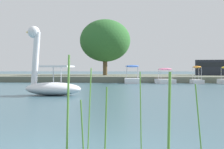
# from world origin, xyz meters

# --- Properties ---
(shore_bank_far) EXTENTS (113.91, 20.32, 0.56)m
(shore_bank_far) POSITION_xyz_m (0.00, 40.24, 0.28)
(shore_bank_far) COLOR #5B6051
(shore_bank_far) RESTS_ON ground_plane
(swan_boat) EXTENTS (2.87, 1.72, 3.38)m
(swan_boat) POSITION_xyz_m (-3.93, 12.79, 0.67)
(swan_boat) COLOR white
(swan_boat) RESTS_ON ground_plane
(pedal_boat_blue) EXTENTS (1.60, 2.49, 1.64)m
(pedal_boat_blue) POSITION_xyz_m (-1.07, 28.91, 0.49)
(pedal_boat_blue) COLOR white
(pedal_boat_blue) RESTS_ON ground_plane
(pedal_boat_pink) EXTENTS (1.91, 2.49, 1.38)m
(pedal_boat_pink) POSITION_xyz_m (1.84, 28.94, 0.38)
(pedal_boat_pink) COLOR white
(pedal_boat_pink) RESTS_ON ground_plane
(pedal_boat_orange) EXTENTS (1.15, 1.88, 1.56)m
(pedal_boat_orange) POSITION_xyz_m (4.58, 28.75, 0.46)
(pedal_boat_orange) COLOR white
(pedal_boat_orange) RESTS_ON ground_plane
(tree_broadleaf_left) EXTENTS (7.73, 7.73, 6.60)m
(tree_broadleaf_left) POSITION_xyz_m (-5.02, 39.49, 4.64)
(tree_broadleaf_left) COLOR brown
(tree_broadleaf_left) RESTS_ON shore_bank_far
(parked_van) EXTENTS (5.11, 2.64, 1.80)m
(parked_van) POSITION_xyz_m (8.01, 40.54, 1.53)
(parked_van) COLOR #1E232D
(parked_van) RESTS_ON shore_bank_far
(reed_clump_foreground) EXTENTS (3.06, 1.44, 1.51)m
(reed_clump_foreground) POSITION_xyz_m (1.31, -0.19, 0.62)
(reed_clump_foreground) COLOR #568E38
(reed_clump_foreground) RESTS_ON ground_plane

